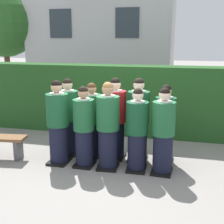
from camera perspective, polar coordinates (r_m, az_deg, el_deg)
name	(u,v)px	position (r m, az deg, el deg)	size (l,w,h in m)	color
ground_plane	(109,167)	(6.14, -0.59, -10.14)	(60.00, 60.00, 0.00)	gray
student_front_row_0	(58,124)	(6.18, -10.00, -2.27)	(0.44, 0.53, 1.69)	black
student_front_row_1	(84,129)	(5.98, -5.22, -3.12)	(0.41, 0.46, 1.59)	black
student_front_row_2	(108,128)	(5.84, -0.77, -2.98)	(0.44, 0.51, 1.69)	black
student_front_row_3	(137,132)	(5.77, 4.69, -3.75)	(0.41, 0.51, 1.59)	black
student_front_row_4	(163,133)	(5.71, 9.48, -3.93)	(0.42, 0.48, 1.62)	black
student_rear_row_0	(69,118)	(6.66, -8.08, -1.20)	(0.43, 0.49, 1.65)	black
student_rear_row_1	(92,122)	(6.49, -3.73, -1.81)	(0.41, 0.51, 1.58)	black
student_in_red_blazer	(115,120)	(6.34, 0.61, -1.59)	(0.44, 0.54, 1.70)	black
student_rear_row_3	(138,122)	(6.26, 4.88, -1.80)	(0.44, 0.55, 1.71)	black
student_rear_row_4	(165,126)	(6.23, 9.80, -2.58)	(0.41, 0.51, 1.59)	black
hedge	(130,100)	(8.00, 3.40, 2.22)	(8.63, 0.70, 1.79)	#214C1E
school_building_main	(105,16)	(13.94, -1.35, 17.45)	(6.28, 3.66, 6.64)	silver
oak_tree_left	(4,24)	(14.33, -19.36, 15.18)	(2.80, 2.80, 4.46)	brown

